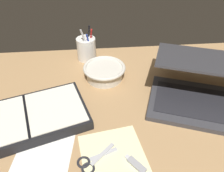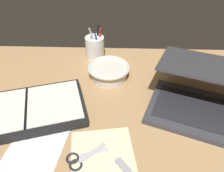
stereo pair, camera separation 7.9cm
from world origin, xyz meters
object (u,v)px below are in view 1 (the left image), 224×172
Objects in this scene: pen_cup at (86,49)px; scissors at (90,163)px; laptop at (200,88)px; bowl at (104,71)px; planner at (28,119)px.

pen_cup is 1.35× the size of scissors.
laptop is 47.62cm from scissors.
pen_cup is at bearing 58.71° from scissors.
laptop is 2.51× the size of bowl.
planner is (-61.75, -5.93, -3.55)cm from laptop.
bowl is at bearing 48.57° from scissors.
planner is at bearing -139.89° from bowl.
pen_cup is at bearing 45.88° from planner.
planner is at bearing 107.93° from scissors.
laptop reaches higher than scissors.
laptop is 3.68× the size of scissors.
pen_cup reaches higher than laptop.
pen_cup is (-41.72, 33.80, -0.07)cm from laptop.
laptop is 62.13cm from planner.
scissors is (20.57, -17.41, -1.63)cm from planner.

